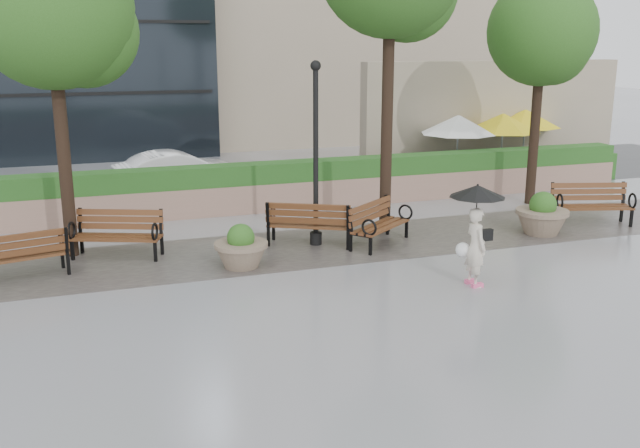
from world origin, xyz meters
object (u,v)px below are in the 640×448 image
object	(u,v)px
planter_right	(542,218)
lamppost	(316,166)
bench_1	(118,244)
bench_3	(379,232)
bench_2	(310,232)
planter_left	(241,251)
car_right	(178,172)
bench_4	(591,213)
pedestrian	(476,225)
bench_0	(20,265)

from	to	relation	value
planter_right	lamppost	world-z (taller)	lamppost
bench_1	bench_3	world-z (taller)	bench_1
bench_2	planter_left	size ratio (longest dim) A/B	1.84
bench_1	bench_2	bearing A→B (deg)	16.34
bench_3	planter_left	bearing A→B (deg)	153.38
planter_left	car_right	bearing A→B (deg)	90.70
bench_3	bench_4	world-z (taller)	bench_4
bench_1	lamppost	distance (m)	4.76
bench_1	bench_3	distance (m)	5.95
bench_4	pedestrian	size ratio (longest dim) A/B	1.07
planter_right	pedestrian	distance (m)	4.61
bench_1	planter_left	size ratio (longest dim) A/B	1.82
bench_4	bench_1	bearing A→B (deg)	-168.39
bench_3	pedestrian	xyz separation A→B (m)	(0.60, -3.23, 0.91)
bench_1	bench_2	distance (m)	4.34
planter_left	car_right	distance (m)	8.35
bench_2	car_right	xyz separation A→B (m)	(-2.00, 7.21, 0.34)
bench_4	lamppost	world-z (taller)	lamppost
bench_2	bench_4	distance (m)	7.54
planter_right	pedestrian	xyz separation A→B (m)	(-3.59, -2.78, 0.79)
bench_0	planter_left	xyz separation A→B (m)	(4.38, -0.70, 0.07)
planter_right	lamppost	xyz separation A→B (m)	(-5.59, 0.94, 1.46)
lamppost	pedestrian	distance (m)	4.28
planter_left	bench_2	bearing A→B (deg)	30.89
planter_left	planter_right	xyz separation A→B (m)	(7.65, 0.20, 0.05)
bench_3	planter_right	xyz separation A→B (m)	(4.19, -0.45, 0.12)
planter_right	lamppost	size ratio (longest dim) A/B	0.30
bench_2	lamppost	xyz separation A→B (m)	(0.15, -0.00, 1.56)
bench_4	planter_right	distance (m)	1.82
bench_3	bench_4	distance (m)	5.96
bench_3	bench_1	bearing A→B (deg)	133.73
bench_0	pedestrian	distance (m)	9.10
lamppost	bench_0	bearing A→B (deg)	-176.17
bench_1	car_right	xyz separation A→B (m)	(2.32, 6.76, 0.34)
bench_1	bench_4	size ratio (longest dim) A/B	0.97
bench_2	bench_3	size ratio (longest dim) A/B	1.09
bench_0	bench_4	xyz separation A→B (m)	(13.80, -0.15, 0.02)
bench_1	car_right	size ratio (longest dim) A/B	0.52
bench_1	pedestrian	xyz separation A→B (m)	(6.47, -4.17, 0.90)
bench_2	bench_4	size ratio (longest dim) A/B	0.98
lamppost	pedestrian	bearing A→B (deg)	-61.72
bench_1	bench_2	xyz separation A→B (m)	(4.32, -0.45, 0.01)
bench_3	lamppost	world-z (taller)	lamppost
planter_right	car_right	distance (m)	11.25
bench_2	planter_left	xyz separation A→B (m)	(-1.90, -1.14, 0.06)
bench_0	bench_3	bearing A→B (deg)	166.71
bench_4	planter_right	bearing A→B (deg)	-151.98
planter_left	pedestrian	xyz separation A→B (m)	(4.05, -2.58, 0.84)
lamppost	planter_left	bearing A→B (deg)	-151.05
bench_4	planter_right	world-z (taller)	planter_right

